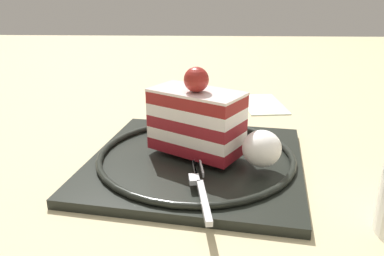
% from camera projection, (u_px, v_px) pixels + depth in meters
% --- Properties ---
extents(ground_plane, '(2.40, 2.40, 0.00)m').
position_uv_depth(ground_plane, '(196.00, 166.00, 0.45)').
color(ground_plane, tan).
extents(dessert_plate, '(0.27, 0.27, 0.02)m').
position_uv_depth(dessert_plate, '(192.00, 160.00, 0.44)').
color(dessert_plate, black).
rests_on(dessert_plate, ground_plane).
extents(cake_slice, '(0.10, 0.12, 0.10)m').
position_uv_depth(cake_slice, '(194.00, 119.00, 0.43)').
color(cake_slice, maroon).
rests_on(cake_slice, dessert_plate).
extents(whipped_cream_dollop, '(0.04, 0.04, 0.04)m').
position_uv_depth(whipped_cream_dollop, '(262.00, 149.00, 0.40)').
color(whipped_cream_dollop, white).
rests_on(whipped_cream_dollop, dessert_plate).
extents(fork, '(0.11, 0.02, 0.00)m').
position_uv_depth(fork, '(201.00, 187.00, 0.36)').
color(fork, silver).
rests_on(fork, dessert_plate).
extents(folded_napkin, '(0.13, 0.08, 0.00)m').
position_uv_depth(folded_napkin, '(262.00, 104.00, 0.67)').
color(folded_napkin, white).
rests_on(folded_napkin, ground_plane).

